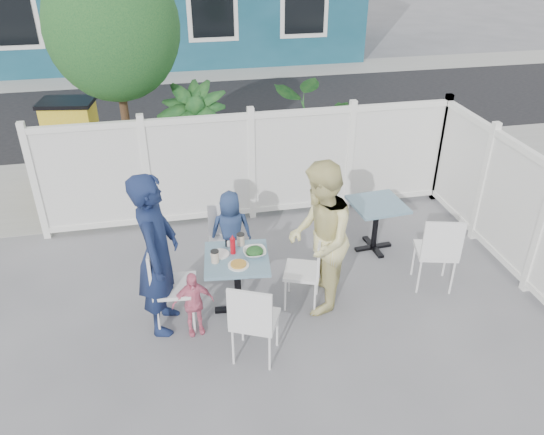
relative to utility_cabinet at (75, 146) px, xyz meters
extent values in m
plane|color=slate|center=(2.50, -4.00, -0.69)|extent=(80.00, 80.00, 0.00)
cube|color=gray|center=(2.50, -0.20, -0.69)|extent=(24.00, 2.60, 0.01)
cube|color=black|center=(2.50, 3.50, -0.69)|extent=(24.00, 5.00, 0.01)
cube|color=gray|center=(2.50, 6.60, -0.69)|extent=(24.00, 1.60, 0.01)
cube|color=black|center=(-0.50, 7.02, 0.91)|extent=(1.20, 0.04, 1.40)
cube|color=black|center=(3.50, 7.02, 0.91)|extent=(1.20, 0.04, 1.40)
cube|color=white|center=(2.60, -1.60, 0.13)|extent=(5.80, 0.04, 1.40)
cube|color=white|center=(2.60, -1.60, 0.87)|extent=(5.86, 0.08, 0.08)
cube|color=white|center=(2.60, -1.60, -0.63)|extent=(5.86, 0.08, 0.12)
cube|color=white|center=(5.50, -3.40, 0.13)|extent=(0.04, 3.60, 1.40)
cube|color=white|center=(5.50, -3.40, 0.87)|extent=(0.08, 3.66, 0.08)
cube|color=white|center=(5.50, -3.40, -0.63)|extent=(0.08, 3.66, 0.12)
cylinder|color=#382316|center=(0.90, -0.70, 0.51)|extent=(0.12, 0.12, 2.40)
ellipsoid|color=#13411E|center=(0.90, -0.70, 1.91)|extent=(1.80, 1.62, 1.98)
cube|color=gold|center=(0.00, 0.00, 0.00)|extent=(0.82, 0.64, 1.39)
imported|color=#13411E|center=(1.84, -0.90, 0.22)|extent=(1.26, 1.26, 1.82)
imported|color=#13411E|center=(3.83, -1.00, 0.15)|extent=(1.73, 1.57, 1.68)
cube|color=teal|center=(2.07, -3.70, 0.01)|extent=(0.76, 0.76, 0.04)
cylinder|color=black|center=(2.07, -3.70, -0.34)|extent=(0.08, 0.08, 0.67)
cube|color=black|center=(2.07, -3.70, -0.67)|extent=(0.54, 0.14, 0.04)
cube|color=black|center=(2.07, -3.70, -0.67)|extent=(0.14, 0.54, 0.04)
cube|color=teal|center=(4.04, -2.78, -0.02)|extent=(0.70, 0.70, 0.04)
cylinder|color=black|center=(4.04, -2.78, -0.36)|extent=(0.07, 0.07, 0.63)
cube|color=black|center=(4.04, -2.78, -0.67)|extent=(0.52, 0.12, 0.04)
cube|color=black|center=(4.04, -2.78, -0.67)|extent=(0.12, 0.52, 0.04)
cube|color=white|center=(1.40, -3.75, -0.20)|extent=(0.48, 0.50, 0.04)
cube|color=white|center=(1.19, -3.73, 0.07)|extent=(0.08, 0.46, 0.49)
cylinder|color=white|center=(1.60, -3.58, -0.45)|extent=(0.03, 0.03, 0.49)
cylinder|color=white|center=(1.56, -3.97, -0.45)|extent=(0.03, 0.03, 0.49)
cylinder|color=white|center=(1.23, -3.54, -0.45)|extent=(0.03, 0.03, 0.49)
cylinder|color=white|center=(1.19, -3.93, -0.45)|extent=(0.03, 0.03, 0.49)
cube|color=white|center=(2.81, -3.70, -0.25)|extent=(0.51, 0.52, 0.04)
cube|color=white|center=(2.98, -3.76, -0.01)|extent=(0.17, 0.39, 0.44)
cylinder|color=white|center=(2.59, -3.80, -0.47)|extent=(0.02, 0.02, 0.44)
cylinder|color=white|center=(2.71, -3.47, -0.47)|extent=(0.02, 0.02, 0.44)
cylinder|color=white|center=(2.90, -3.92, -0.47)|extent=(0.02, 0.02, 0.44)
cylinder|color=white|center=(3.02, -3.59, -0.47)|extent=(0.02, 0.02, 0.44)
cube|color=white|center=(2.03, -2.91, -0.27)|extent=(0.44, 0.42, 0.04)
cube|color=white|center=(2.05, -2.74, -0.04)|extent=(0.39, 0.08, 0.42)
cylinder|color=white|center=(2.17, -3.09, -0.48)|extent=(0.02, 0.02, 0.42)
cylinder|color=white|center=(1.84, -3.05, -0.48)|extent=(0.02, 0.02, 0.42)
cylinder|color=white|center=(2.22, -2.78, -0.48)|extent=(0.02, 0.02, 0.42)
cylinder|color=white|center=(1.88, -2.73, -0.48)|extent=(0.02, 0.02, 0.42)
cube|color=white|center=(2.14, -4.42, -0.23)|extent=(0.56, 0.55, 0.04)
cube|color=white|center=(2.06, -4.60, 0.02)|extent=(0.41, 0.20, 0.46)
cylinder|color=white|center=(2.05, -4.18, -0.46)|extent=(0.02, 0.02, 0.46)
cylinder|color=white|center=(2.38, -4.34, -0.46)|extent=(0.02, 0.02, 0.46)
cylinder|color=white|center=(1.90, -4.50, -0.46)|extent=(0.02, 0.02, 0.46)
cylinder|color=white|center=(2.24, -4.65, -0.46)|extent=(0.02, 0.02, 0.46)
cube|color=white|center=(4.43, -3.67, -0.21)|extent=(0.54, 0.53, 0.04)
cube|color=white|center=(4.38, -3.87, 0.05)|extent=(0.44, 0.15, 0.48)
cylinder|color=white|center=(4.29, -3.45, -0.45)|extent=(0.03, 0.03, 0.48)
cylinder|color=white|center=(4.66, -3.55, -0.45)|extent=(0.03, 0.03, 0.48)
cylinder|color=white|center=(4.20, -3.80, -0.45)|extent=(0.03, 0.03, 0.48)
cylinder|color=white|center=(4.57, -3.90, -0.45)|extent=(0.03, 0.03, 0.48)
imported|color=#152145|center=(1.26, -3.75, 0.21)|extent=(0.55, 0.73, 1.81)
imported|color=gold|center=(2.97, -3.76, 0.19)|extent=(0.88, 1.01, 1.76)
imported|color=navy|center=(2.13, -2.82, -0.17)|extent=(0.52, 0.34, 1.05)
imported|color=pink|center=(1.56, -3.95, -0.31)|extent=(0.47, 0.24, 0.76)
cylinder|color=white|center=(2.07, -3.85, 0.04)|extent=(0.22, 0.22, 0.01)
cylinder|color=white|center=(1.90, -3.61, 0.04)|extent=(0.21, 0.21, 0.01)
imported|color=white|center=(2.27, -3.68, 0.06)|extent=(0.25, 0.25, 0.06)
cylinder|color=beige|center=(1.84, -3.74, 0.10)|extent=(0.09, 0.09, 0.13)
cylinder|color=beige|center=(2.16, -3.46, 0.10)|extent=(0.09, 0.09, 0.13)
cylinder|color=#B70B17|center=(2.05, -3.61, 0.13)|extent=(0.06, 0.06, 0.19)
cylinder|color=white|center=(2.01, -3.47, 0.07)|extent=(0.03, 0.03, 0.07)
cylinder|color=black|center=(2.00, -3.45, 0.07)|extent=(0.03, 0.03, 0.07)
camera|label=1|loc=(1.50, -8.38, 3.23)|focal=35.00mm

